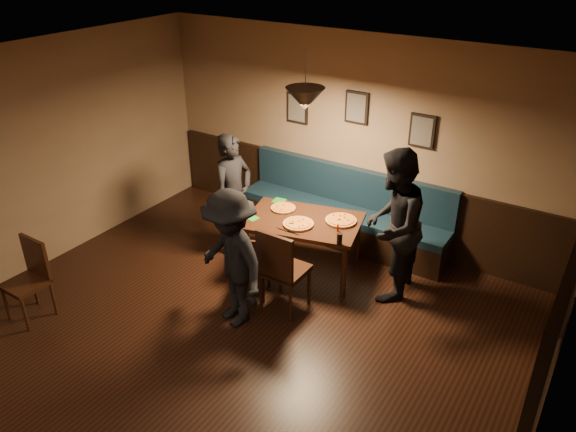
% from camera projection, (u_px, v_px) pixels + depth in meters
% --- Properties ---
extents(floor, '(7.00, 7.00, 0.00)m').
position_uv_depth(floor, '(188.00, 379.00, 5.44)').
color(floor, black).
rests_on(floor, ground).
extents(ceiling, '(7.00, 7.00, 0.00)m').
position_uv_depth(ceiling, '(157.00, 98.00, 4.13)').
color(ceiling, silver).
rests_on(ceiling, ground).
extents(wall_back, '(6.00, 0.00, 6.00)m').
position_uv_depth(wall_back, '(356.00, 140.00, 7.40)').
color(wall_back, '#8C704F').
rests_on(wall_back, ground).
extents(wall_right, '(0.00, 7.00, 7.00)m').
position_uv_depth(wall_right, '(544.00, 399.00, 3.36)').
color(wall_right, '#8C704F').
rests_on(wall_right, ground).
extents(wainscot, '(5.88, 0.06, 1.00)m').
position_uv_depth(wainscot, '(351.00, 201.00, 7.79)').
color(wainscot, black).
rests_on(wainscot, ground).
extents(booth_bench, '(3.00, 0.60, 1.00)m').
position_uv_depth(booth_bench, '(342.00, 209.00, 7.59)').
color(booth_bench, '#0F232D').
rests_on(booth_bench, ground).
extents(window_frame, '(0.06, 2.56, 1.86)m').
position_uv_depth(window_frame, '(556.00, 338.00, 3.70)').
color(window_frame, black).
rests_on(window_frame, wall_right).
extents(window_glass, '(0.00, 2.40, 2.40)m').
position_uv_depth(window_glass, '(551.00, 336.00, 3.72)').
color(window_glass, black).
rests_on(window_glass, wall_right).
extents(picture_left, '(0.32, 0.04, 0.42)m').
position_uv_depth(picture_left, '(297.00, 108.00, 7.66)').
color(picture_left, black).
rests_on(picture_left, wall_back).
extents(picture_center, '(0.32, 0.04, 0.42)m').
position_uv_depth(picture_center, '(357.00, 108.00, 7.16)').
color(picture_center, black).
rests_on(picture_center, wall_back).
extents(picture_right, '(0.32, 0.04, 0.42)m').
position_uv_depth(picture_right, '(422.00, 131.00, 6.81)').
color(picture_right, black).
rests_on(picture_right, wall_back).
extents(pendant_lamp, '(0.44, 0.44, 0.25)m').
position_uv_depth(pendant_lamp, '(305.00, 99.00, 6.09)').
color(pendant_lamp, black).
rests_on(pendant_lamp, ceiling).
extents(dining_table, '(1.56, 1.20, 0.74)m').
position_uv_depth(dining_table, '(303.00, 246.00, 6.96)').
color(dining_table, black).
rests_on(dining_table, floor).
extents(chair_near_left, '(0.49, 0.49, 0.84)m').
position_uv_depth(chair_near_left, '(252.00, 264.00, 6.50)').
color(chair_near_left, black).
rests_on(chair_near_left, floor).
extents(chair_near_right, '(0.47, 0.47, 1.05)m').
position_uv_depth(chair_near_right, '(285.00, 268.00, 6.23)').
color(chair_near_right, black).
rests_on(chair_near_right, floor).
extents(diner_left, '(0.47, 0.65, 1.65)m').
position_uv_depth(diner_left, '(234.00, 195.00, 7.22)').
color(diner_left, black).
rests_on(diner_left, floor).
extents(diner_right, '(0.80, 0.97, 1.83)m').
position_uv_depth(diner_right, '(393.00, 226.00, 6.30)').
color(diner_right, black).
rests_on(diner_right, floor).
extents(diner_front, '(1.17, 0.92, 1.59)m').
position_uv_depth(diner_front, '(231.00, 259.00, 5.89)').
color(diner_front, black).
rests_on(diner_front, floor).
extents(pizza_a, '(0.33, 0.33, 0.04)m').
position_uv_depth(pizza_a, '(283.00, 208.00, 7.03)').
color(pizza_a, orange).
rests_on(pizza_a, dining_table).
extents(pizza_b, '(0.48, 0.48, 0.04)m').
position_uv_depth(pizza_b, '(298.00, 224.00, 6.65)').
color(pizza_b, '#C35D24').
rests_on(pizza_b, dining_table).
extents(pizza_c, '(0.48, 0.48, 0.04)m').
position_uv_depth(pizza_c, '(341.00, 220.00, 6.73)').
color(pizza_c, gold).
rests_on(pizza_c, dining_table).
extents(soda_glass, '(0.07, 0.07, 0.14)m').
position_uv_depth(soda_glass, '(340.00, 239.00, 6.24)').
color(soda_glass, black).
rests_on(soda_glass, dining_table).
extents(tabasco_bottle, '(0.03, 0.03, 0.11)m').
position_uv_depth(tabasco_bottle, '(338.00, 227.00, 6.51)').
color(tabasco_bottle, '#A01605').
rests_on(tabasco_bottle, dining_table).
extents(napkin_a, '(0.17, 0.17, 0.01)m').
position_uv_depth(napkin_a, '(279.00, 201.00, 7.25)').
color(napkin_a, '#1C691C').
rests_on(napkin_a, dining_table).
extents(napkin_b, '(0.15, 0.15, 0.01)m').
position_uv_depth(napkin_b, '(253.00, 218.00, 6.82)').
color(napkin_b, '#1E7326').
rests_on(napkin_b, dining_table).
extents(cutlery_set, '(0.17, 0.02, 0.00)m').
position_uv_depth(cutlery_set, '(287.00, 231.00, 6.52)').
color(cutlery_set, silver).
rests_on(cutlery_set, dining_table).
extents(cafe_chair_far, '(0.42, 0.42, 0.93)m').
position_uv_depth(cafe_chair_far, '(25.00, 282.00, 6.08)').
color(cafe_chair_far, black).
rests_on(cafe_chair_far, floor).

